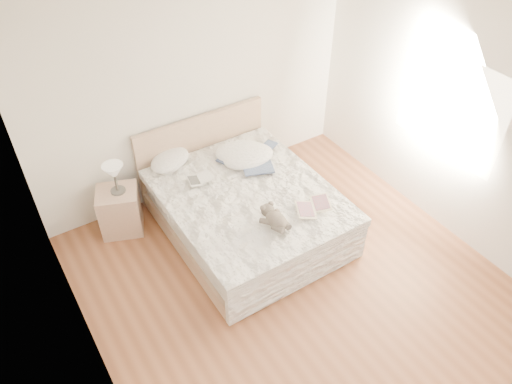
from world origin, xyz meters
TOP-DOWN VIEW (x-y plane):
  - floor at (0.00, 0.00)m, footprint 4.00×4.50m
  - ceiling at (0.00, 0.00)m, footprint 4.00×4.50m
  - wall_back at (0.00, 2.25)m, footprint 4.00×0.02m
  - wall_left at (-2.00, 0.00)m, footprint 0.02×4.50m
  - wall_right at (2.00, 0.00)m, footprint 0.02×4.50m
  - window at (1.99, 0.30)m, footprint 0.02×1.30m
  - bed at (0.00, 1.19)m, footprint 1.72×2.14m
  - nightstand at (-1.21, 1.94)m, footprint 0.57×0.54m
  - table_lamp at (-1.18, 1.94)m, footprint 0.26×0.26m
  - pillow_left at (-0.49, 2.06)m, footprint 0.65×0.58m
  - pillow_middle at (0.29, 1.75)m, footprint 0.72×0.62m
  - pillow_right at (0.32, 1.62)m, footprint 0.65×0.48m
  - blouse at (0.36, 1.51)m, footprint 0.71×0.73m
  - photo_book at (-0.35, 1.56)m, footprint 0.32×0.24m
  - childrens_book at (0.44, 0.52)m, footprint 0.49×0.43m
  - teddy_bear at (-0.05, 0.49)m, footprint 0.27×0.35m

SIDE VIEW (x-z plane):
  - floor at x=0.00m, z-range 0.00..0.00m
  - nightstand at x=-1.21m, z-range 0.00..0.56m
  - bed at x=0.00m, z-range -0.19..0.81m
  - blouse at x=0.36m, z-range 0.62..0.64m
  - photo_book at x=-0.35m, z-range 0.62..0.64m
  - childrens_book at x=0.44m, z-range 0.62..0.64m
  - pillow_left at x=-0.49m, z-range 0.56..0.72m
  - pillow_middle at x=0.29m, z-range 0.55..0.73m
  - pillow_right at x=0.32m, z-range 0.55..0.73m
  - teddy_bear at x=-0.05m, z-range 0.56..0.74m
  - table_lamp at x=-1.18m, z-range 0.64..1.00m
  - wall_back at x=0.00m, z-range 0.00..2.70m
  - wall_left at x=-2.00m, z-range 0.00..2.70m
  - wall_right at x=2.00m, z-range 0.00..2.70m
  - window at x=1.99m, z-range 0.90..2.00m
  - ceiling at x=0.00m, z-range 2.70..2.70m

